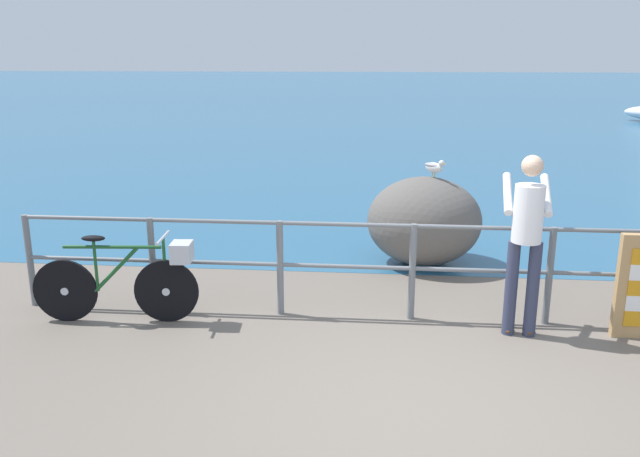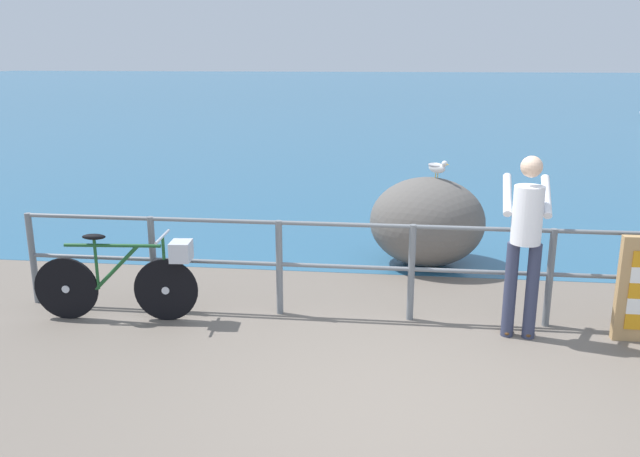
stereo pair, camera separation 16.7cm
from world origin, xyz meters
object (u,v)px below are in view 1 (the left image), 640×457
bicycle (129,279)px  person_at_railing (526,237)px  breakwater_boulder_main (424,221)px  seagull (434,166)px

bicycle → person_at_railing: (3.91, 0.06, 0.53)m
person_at_railing → breakwater_boulder_main: 2.33m
breakwater_boulder_main → seagull: seagull is taller
bicycle → seagull: bearing=30.2°
breakwater_boulder_main → bicycle: bearing=-144.6°
seagull → bicycle: bearing=-100.9°
person_at_railing → seagull: (-0.71, 2.16, 0.30)m
seagull → breakwater_boulder_main: bearing=-126.8°
person_at_railing → seagull: size_ratio=6.14×
breakwater_boulder_main → seagull: 0.72m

